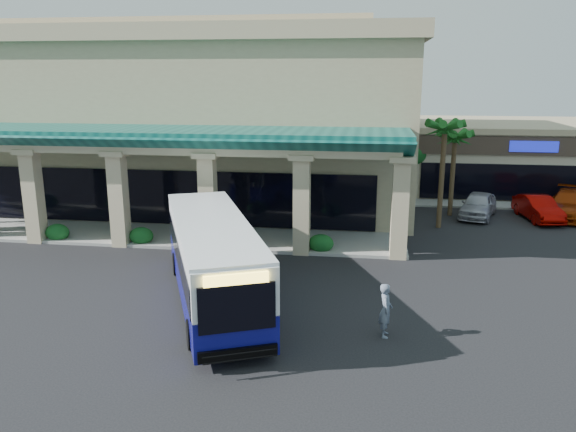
% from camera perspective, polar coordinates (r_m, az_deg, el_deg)
% --- Properties ---
extents(ground, '(110.00, 110.00, 0.00)m').
position_cam_1_polar(ground, '(22.17, -4.15, -7.73)').
color(ground, black).
extents(main_building, '(30.80, 14.80, 11.35)m').
position_cam_1_polar(main_building, '(38.28, -11.04, 10.00)').
color(main_building, tan).
rests_on(main_building, ground).
extents(arcade, '(30.00, 6.20, 5.70)m').
position_cam_1_polar(arcade, '(30.14, -16.47, 3.23)').
color(arcade, '#0C4C46').
rests_on(arcade, ground).
extents(strip_mall, '(22.50, 12.50, 4.90)m').
position_cam_1_polar(strip_mall, '(46.47, 25.16, 5.60)').
color(strip_mall, beige).
rests_on(strip_mall, ground).
extents(palm_0, '(2.40, 2.40, 6.60)m').
position_cam_1_polar(palm_0, '(31.73, 15.40, 4.64)').
color(palm_0, '#16551A').
rests_on(palm_0, ground).
extents(palm_1, '(2.40, 2.40, 5.80)m').
position_cam_1_polar(palm_1, '(34.86, 16.41, 4.72)').
color(palm_1, '#16551A').
rests_on(palm_1, ground).
extents(broadleaf_tree, '(2.60, 2.60, 4.81)m').
position_cam_1_polar(broadleaf_tree, '(39.63, 12.52, 5.29)').
color(broadleaf_tree, '#104718').
rests_on(broadleaf_tree, ground).
extents(transit_bus, '(6.72, 11.24, 3.10)m').
position_cam_1_polar(transit_bus, '(20.97, -7.65, -4.59)').
color(transit_bus, navy).
rests_on(transit_bus, ground).
extents(pedestrian, '(0.44, 0.66, 1.79)m').
position_cam_1_polar(pedestrian, '(18.55, 9.89, -9.40)').
color(pedestrian, slate).
rests_on(pedestrian, ground).
extents(car_silver, '(3.08, 4.69, 1.48)m').
position_cam_1_polar(car_silver, '(35.29, 18.75, 1.08)').
color(car_silver, '#AAAAB7').
rests_on(car_silver, ground).
extents(car_white, '(2.10, 4.44, 1.41)m').
position_cam_1_polar(car_white, '(35.87, 24.06, 0.73)').
color(car_white, '#8C0400').
rests_on(car_white, ground).
extents(car_red, '(4.08, 5.87, 1.58)m').
position_cam_1_polar(car_red, '(37.37, 26.71, 1.08)').
color(car_red, '#8E2B04').
rests_on(car_red, ground).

